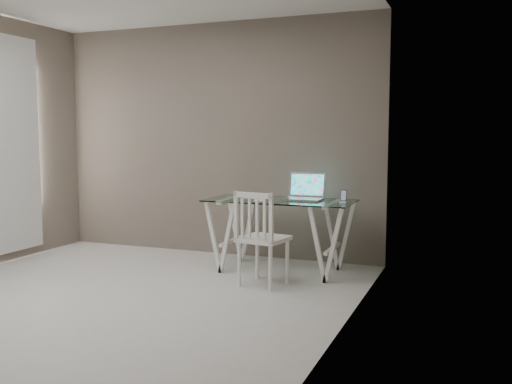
# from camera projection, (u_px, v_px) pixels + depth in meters

# --- Properties ---
(room) EXTENTS (4.50, 4.52, 2.71)m
(room) POSITION_uv_depth(u_px,v_px,m) (90.00, 97.00, 4.61)
(room) COLOR beige
(room) RESTS_ON ground
(desk) EXTENTS (1.50, 0.70, 0.75)m
(desk) POSITION_uv_depth(u_px,v_px,m) (280.00, 235.00, 5.87)
(desk) COLOR silver
(desk) RESTS_ON ground
(chair) EXTENTS (0.47, 0.47, 0.90)m
(chair) POSITION_uv_depth(u_px,v_px,m) (260.00, 234.00, 5.28)
(chair) COLOR white
(chair) RESTS_ON ground
(laptop) EXTENTS (0.39, 0.33, 0.27)m
(laptop) POSITION_uv_depth(u_px,v_px,m) (305.00, 193.00, 5.88)
(laptop) COLOR #B3B3B7
(laptop) RESTS_ON desk
(keyboard) EXTENTS (0.25, 0.11, 0.01)m
(keyboard) POSITION_uv_depth(u_px,v_px,m) (255.00, 199.00, 5.92)
(keyboard) COLOR silver
(keyboard) RESTS_ON desk
(mouse) EXTENTS (0.11, 0.07, 0.04)m
(mouse) POSITION_uv_depth(u_px,v_px,m) (259.00, 201.00, 5.61)
(mouse) COLOR white
(mouse) RESTS_ON desk
(phone_dock) EXTENTS (0.07, 0.07, 0.13)m
(phone_dock) POSITION_uv_depth(u_px,v_px,m) (343.00, 199.00, 5.59)
(phone_dock) COLOR white
(phone_dock) RESTS_ON desk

